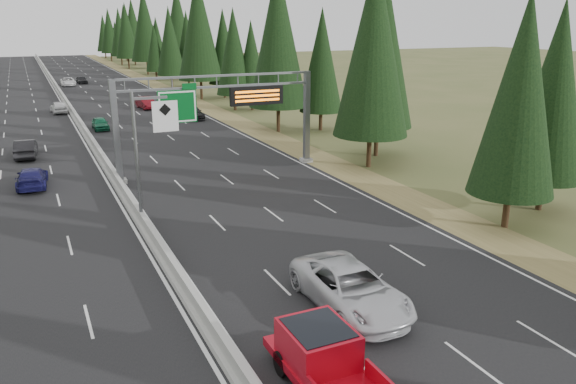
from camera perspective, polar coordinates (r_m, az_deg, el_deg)
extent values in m
cube|color=black|center=(88.54, -21.53, 8.15)|extent=(32.00, 260.00, 0.08)
cube|color=olive|center=(91.40, -10.25, 9.29)|extent=(3.60, 260.00, 0.06)
cube|color=#9B9A95|center=(88.52, -21.54, 8.27)|extent=(0.70, 260.00, 0.30)
cube|color=#9B9A95|center=(88.47, -21.57, 8.53)|extent=(0.30, 260.00, 0.60)
cube|color=slate|center=(43.70, -17.06, 5.81)|extent=(0.45, 0.45, 7.80)
cube|color=#9B9A95|center=(44.53, -16.65, 1.08)|extent=(0.90, 0.90, 0.30)
cube|color=slate|center=(48.44, 1.91, 7.59)|extent=(0.45, 0.45, 7.80)
cube|color=#9B9A95|center=(49.20, 1.86, 3.27)|extent=(0.90, 0.90, 0.30)
cube|color=slate|center=(44.94, -7.28, 11.63)|extent=(15.85, 0.35, 0.16)
cube|color=slate|center=(45.02, -7.24, 10.57)|extent=(15.85, 0.35, 0.16)
cube|color=#054C19|center=(44.06, -11.17, 8.50)|extent=(3.00, 0.10, 2.50)
cube|color=silver|center=(44.00, -11.15, 8.49)|extent=(2.85, 0.02, 2.35)
cube|color=#054C19|center=(44.12, -10.00, 10.54)|extent=(1.10, 0.10, 0.45)
cube|color=black|center=(45.93, -3.21, 9.76)|extent=(4.50, 0.40, 1.50)
cube|color=orange|center=(45.69, -3.11, 10.16)|extent=(3.80, 0.02, 0.18)
cube|color=orange|center=(45.73, -3.10, 9.73)|extent=(3.80, 0.02, 0.18)
cube|color=orange|center=(45.77, -3.09, 9.29)|extent=(3.80, 0.02, 0.18)
cylinder|color=slate|center=(33.95, -15.10, 3.08)|extent=(0.20, 0.20, 8.00)
cube|color=#9B9A95|center=(35.06, -14.61, -3.12)|extent=(0.50, 0.50, 0.20)
cube|color=slate|center=(33.48, -13.87, 9.26)|extent=(2.00, 0.15, 0.15)
cube|color=silver|center=(33.69, -12.36, 7.51)|extent=(1.50, 0.06, 1.80)
cylinder|color=black|center=(35.88, 21.30, -1.74)|extent=(0.40, 0.40, 2.19)
cone|color=black|center=(34.44, 22.53, 9.12)|extent=(4.93, 4.93, 11.51)
cylinder|color=black|center=(40.21, 24.25, -0.18)|extent=(0.40, 0.40, 2.13)
cone|color=black|center=(38.94, 25.45, 9.22)|extent=(4.79, 4.79, 11.19)
cylinder|color=black|center=(47.96, 8.23, 4.15)|extent=(0.40, 0.40, 2.75)
cone|color=black|center=(46.83, 8.68, 14.45)|extent=(6.19, 6.19, 14.43)
cylinder|color=black|center=(52.14, 8.96, 5.14)|extent=(0.40, 0.40, 2.74)
cone|color=black|center=(51.10, 9.41, 14.56)|extent=(6.16, 6.16, 14.36)
cylinder|color=black|center=(62.75, -0.99, 7.41)|extent=(0.40, 0.40, 2.86)
cone|color=black|center=(61.89, -1.04, 15.59)|extent=(6.44, 6.44, 15.02)
cylinder|color=black|center=(63.98, 3.33, 7.24)|extent=(0.40, 0.40, 2.14)
cone|color=black|center=(63.19, 3.44, 13.22)|extent=(4.81, 4.81, 11.23)
cylinder|color=black|center=(78.91, -5.40, 9.07)|extent=(0.40, 0.40, 2.19)
cone|color=black|center=(78.27, -5.54, 14.04)|extent=(4.93, 4.93, 11.50)
cylinder|color=black|center=(79.11, -3.67, 9.04)|extent=(0.40, 0.40, 1.93)
cone|color=black|center=(78.50, -3.75, 13.40)|extent=(4.34, 4.34, 10.12)
cylinder|color=black|center=(90.75, -8.79, 10.26)|extent=(0.40, 0.40, 3.04)
cone|color=black|center=(90.16, -9.07, 16.26)|extent=(6.84, 6.84, 15.96)
cylinder|color=black|center=(92.40, -6.44, 10.21)|extent=(0.40, 0.40, 2.21)
cone|color=black|center=(91.84, -6.59, 14.48)|extent=(4.97, 4.97, 11.59)
cylinder|color=black|center=(107.27, -11.69, 10.93)|extent=(0.40, 0.40, 2.31)
cone|color=black|center=(106.79, -11.93, 14.79)|extent=(5.21, 5.21, 12.15)
cylinder|color=black|center=(109.53, -10.03, 11.11)|extent=(0.40, 0.40, 2.20)
cone|color=black|center=(109.06, -10.22, 14.70)|extent=(4.95, 4.95, 11.54)
cylinder|color=black|center=(122.42, -13.21, 11.43)|extent=(0.40, 0.40, 1.80)
cone|color=black|center=(122.04, -13.40, 14.05)|extent=(4.04, 4.04, 9.44)
cylinder|color=black|center=(121.94, -10.89, 11.85)|extent=(0.40, 0.40, 3.03)
cone|color=black|center=(121.50, -11.14, 16.29)|extent=(6.82, 6.82, 15.91)
cylinder|color=black|center=(135.47, -14.07, 12.14)|extent=(0.40, 0.40, 3.03)
cone|color=black|center=(135.08, -14.36, 16.14)|extent=(6.83, 6.83, 15.93)
cylinder|color=black|center=(138.37, -13.02, 12.10)|extent=(0.40, 0.40, 2.05)
cone|color=black|center=(138.02, -13.20, 14.75)|extent=(4.62, 4.62, 10.77)
cylinder|color=black|center=(154.03, -15.87, 12.46)|extent=(0.40, 0.40, 2.62)
cone|color=black|center=(153.68, -16.12, 15.50)|extent=(5.90, 5.90, 13.77)
cylinder|color=black|center=(153.73, -14.10, 12.46)|extent=(0.40, 0.40, 1.94)
cone|color=black|center=(153.42, -14.27, 14.71)|extent=(4.37, 4.37, 10.19)
cylinder|color=black|center=(166.91, -16.53, 12.68)|extent=(0.40, 0.40, 2.45)
cone|color=black|center=(166.59, -16.75, 15.30)|extent=(5.50, 5.50, 12.84)
cylinder|color=black|center=(167.51, -15.27, 12.87)|extent=(0.40, 0.40, 2.85)
cone|color=black|center=(167.18, -15.51, 15.90)|extent=(6.41, 6.41, 14.95)
cylinder|color=black|center=(183.62, -17.50, 12.95)|extent=(0.40, 0.40, 2.48)
cone|color=black|center=(183.33, -17.72, 15.36)|extent=(5.59, 5.59, 13.04)
cylinder|color=black|center=(184.12, -16.05, 13.10)|extent=(0.40, 0.40, 2.63)
cone|color=black|center=(183.83, -16.27, 15.65)|extent=(5.92, 5.92, 13.82)
cylinder|color=black|center=(199.66, -18.04, 13.13)|extent=(0.40, 0.40, 2.21)
cone|color=black|center=(199.40, -18.22, 15.10)|extent=(4.97, 4.97, 11.59)
cylinder|color=black|center=(199.55, -16.97, 13.17)|extent=(0.40, 0.40, 1.88)
cone|color=black|center=(199.32, -17.12, 14.85)|extent=(4.23, 4.23, 9.87)
imported|color=silver|center=(24.41, 6.36, -9.66)|extent=(3.14, 6.71, 1.86)
cylinder|color=black|center=(20.37, -0.57, -16.99)|extent=(0.34, 0.90, 0.90)
cylinder|color=black|center=(21.10, 4.34, -15.71)|extent=(0.34, 0.90, 0.90)
cube|color=#B70B1B|center=(19.32, 4.50, -18.56)|extent=(2.25, 6.30, 0.34)
cube|color=#B70B1B|center=(19.62, 3.05, -15.15)|extent=(2.14, 2.48, 1.24)
cube|color=black|center=(19.44, 3.06, -14.31)|extent=(1.91, 2.14, 0.62)
imported|color=#176442|center=(67.30, -18.53, 6.62)|extent=(1.66, 4.08, 1.39)
imported|color=#600D14|center=(81.88, -14.23, 8.78)|extent=(2.20, 5.12, 1.64)
imported|color=black|center=(72.12, -9.70, 7.96)|extent=(2.22, 5.33, 1.54)
imported|color=white|center=(115.54, -21.46, 10.38)|extent=(2.63, 5.53, 1.52)
imported|color=black|center=(119.01, -20.23, 10.66)|extent=(1.99, 4.39, 1.46)
imported|color=black|center=(55.93, -25.09, 4.03)|extent=(2.11, 5.01, 1.61)
imported|color=navy|center=(45.61, -24.57, 1.35)|extent=(2.46, 5.18, 1.46)
imported|color=white|center=(81.54, -22.27, 7.99)|extent=(2.20, 4.75, 1.58)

